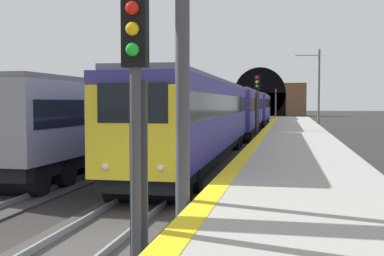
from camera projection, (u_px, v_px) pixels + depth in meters
name	position (u px, v px, depth m)	size (l,w,h in m)	color
ground_plane	(73.00, 254.00, 9.53)	(320.00, 320.00, 0.00)	#282623
platform_right	(306.00, 241.00, 8.62)	(112.00, 4.31, 1.05)	#9E9B93
platform_right_edge_strip	(200.00, 207.00, 8.97)	(112.00, 0.50, 0.01)	yellow
track_main_line	(73.00, 252.00, 9.52)	(160.00, 2.61, 0.21)	#383533
train_main_approaching	(242.00, 109.00, 43.24)	(62.07, 3.00, 4.03)	navy
train_adjacent_platform	(190.00, 110.00, 42.46)	(57.75, 3.18, 4.79)	gray
railway_signal_near	(136.00, 115.00, 7.28)	(0.39, 0.38, 4.55)	#38383D
railway_signal_mid	(257.00, 102.00, 34.29)	(0.39, 0.38, 4.88)	#38383D
railway_signal_far	(276.00, 101.00, 80.47)	(0.39, 0.38, 5.23)	#38383D
tunnel_portal	(260.00, 99.00, 105.80)	(3.09, 19.58, 10.97)	brown
catenary_mast_near	(318.00, 89.00, 48.98)	(0.22, 2.47, 8.28)	#595B60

